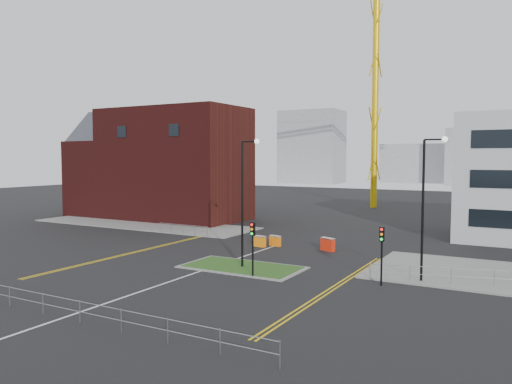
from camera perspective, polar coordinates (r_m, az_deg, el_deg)
ground at (r=30.98m, az=-12.61°, el=-10.89°), size 200.00×200.00×0.00m
pavement_left at (r=60.20m, az=-12.82°, el=-3.59°), size 28.00×8.00×0.12m
island_kerb at (r=36.09m, az=-1.58°, el=-8.60°), size 8.60×4.60×0.08m
grass_island at (r=36.09m, az=-1.58°, el=-8.57°), size 8.00×4.00×0.12m
brick_building at (r=66.16m, az=-11.34°, el=3.01°), size 24.20×10.07×14.24m
tower_crane at (r=83.61m, az=17.57°, el=18.30°), size 49.97×19.57×42.03m
streetlamp_island at (r=35.20m, az=-1.29°, el=-0.07°), size 1.46×0.36×9.18m
streetlamp_right_near at (r=32.85m, az=18.92°, el=-0.58°), size 1.46×0.36×9.18m
traffic_light_island at (r=32.90m, az=-0.39°, el=-5.35°), size 0.28×0.33×3.65m
traffic_light_right at (r=31.72m, az=14.18°, el=-5.82°), size 0.28×0.33×3.65m
railing_front at (r=26.78m, az=-21.41°, el=-11.72°), size 24.05×0.05×1.10m
railing_left at (r=51.34m, az=-8.35°, el=-4.06°), size 6.05×0.05×1.10m
centre_line at (r=32.44m, az=-10.21°, el=-10.17°), size 0.15×30.00×0.01m
yellow_left_a at (r=44.12m, az=-12.65°, el=-6.42°), size 0.12×24.00×0.01m
yellow_left_b at (r=43.92m, az=-12.35°, el=-6.46°), size 0.12×24.00×0.01m
yellow_right_a at (r=31.17m, az=8.61°, el=-10.74°), size 0.12×20.00×0.01m
yellow_right_b at (r=31.06m, az=9.13°, el=-10.80°), size 0.12×20.00×0.01m
skyline_a at (r=154.43m, az=6.40°, el=5.13°), size 18.00×12.00×22.00m
skyline_b at (r=152.56m, az=25.54°, el=3.65°), size 24.00×12.00×16.00m
skyline_d at (r=164.65m, az=19.49°, el=3.11°), size 30.00×12.00×12.00m
barrier_left at (r=44.27m, az=0.41°, el=-5.59°), size 1.20×0.54×0.98m
barrier_mid at (r=44.66m, az=2.20°, el=-5.54°), size 1.17×0.62×0.93m
barrier_right at (r=42.78m, az=8.20°, el=-5.88°), size 1.39×0.94×1.11m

